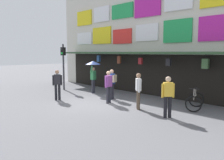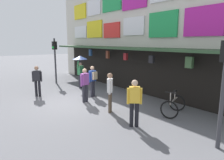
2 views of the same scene
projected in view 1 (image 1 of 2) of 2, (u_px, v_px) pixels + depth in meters
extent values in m
plane|color=slate|center=(98.00, 104.00, 12.15)|extent=(80.00, 80.00, 0.00)
cube|color=beige|center=(153.00, 30.00, 14.82)|extent=(18.00, 1.20, 8.00)
cube|color=#2D4C2D|center=(140.00, 53.00, 14.10)|extent=(15.30, 1.40, 0.12)
cube|color=yellow|center=(84.00, 18.00, 18.79)|extent=(1.83, 0.08, 1.12)
cube|color=white|center=(102.00, 14.00, 17.26)|extent=(1.68, 0.08, 1.09)
cube|color=green|center=(122.00, 11.00, 15.74)|extent=(1.94, 0.08, 0.96)
cube|color=#B71E93|center=(147.00, 6.00, 14.22)|extent=(1.97, 0.08, 1.22)
cube|color=white|center=(178.00, 0.00, 12.69)|extent=(1.72, 0.08, 1.07)
cube|color=white|center=(85.00, 38.00, 18.97)|extent=(1.87, 0.08, 0.92)
cube|color=yellow|center=(102.00, 36.00, 17.44)|extent=(1.98, 0.08, 1.21)
cube|color=red|center=(122.00, 36.00, 15.94)|extent=(1.71, 0.08, 0.97)
cube|color=white|center=(147.00, 32.00, 14.40)|extent=(1.70, 0.08, 1.02)
cube|color=green|center=(177.00, 31.00, 12.88)|extent=(1.75, 0.08, 1.25)
cube|color=#B71E93|center=(216.00, 28.00, 11.36)|extent=(1.76, 0.08, 1.23)
cylinder|color=black|center=(99.00, 54.00, 17.09)|extent=(0.02, 0.02, 0.13)
cube|color=#2D5693|center=(99.00, 59.00, 17.12)|extent=(0.25, 0.15, 0.46)
cylinder|color=black|center=(119.00, 55.00, 15.66)|extent=(0.02, 0.02, 0.16)
cube|color=brown|center=(119.00, 60.00, 15.70)|extent=(0.23, 0.14, 0.49)
cylinder|color=black|center=(141.00, 56.00, 14.10)|extent=(0.02, 0.02, 0.23)
cube|color=maroon|center=(140.00, 61.00, 14.14)|extent=(0.24, 0.15, 0.39)
cylinder|color=black|center=(169.00, 56.00, 12.73)|extent=(0.02, 0.02, 0.26)
cube|color=#232328|center=(169.00, 62.00, 12.77)|extent=(0.26, 0.16, 0.38)
cylinder|color=black|center=(206.00, 56.00, 11.44)|extent=(0.02, 0.02, 0.22)
cube|color=#477042|center=(205.00, 64.00, 11.48)|extent=(0.31, 0.19, 0.48)
cube|color=black|center=(146.00, 75.00, 14.72)|extent=(15.30, 0.04, 2.50)
cylinder|color=#38383D|center=(64.00, 67.00, 16.50)|extent=(0.12, 0.12, 3.20)
cube|color=black|center=(63.00, 51.00, 16.37)|extent=(0.34, 0.31, 0.56)
sphere|color=black|center=(62.00, 49.00, 16.25)|extent=(0.15, 0.15, 0.15)
sphere|color=#19DB3D|center=(62.00, 53.00, 16.28)|extent=(0.15, 0.15, 0.15)
torus|color=black|center=(193.00, 104.00, 10.36)|extent=(0.69, 0.31, 0.72)
torus|color=black|center=(196.00, 100.00, 11.34)|extent=(0.69, 0.31, 0.72)
cylinder|color=#A3998E|center=(195.00, 96.00, 10.82)|extent=(0.40, 0.94, 0.05)
cylinder|color=#A3998E|center=(196.00, 92.00, 10.95)|extent=(0.04, 0.04, 0.35)
cube|color=black|center=(196.00, 88.00, 10.93)|extent=(0.16, 0.22, 0.06)
cylinder|color=#A3998E|center=(194.00, 94.00, 10.39)|extent=(0.04, 0.04, 0.50)
cylinder|color=black|center=(194.00, 89.00, 10.36)|extent=(0.42, 0.19, 0.04)
cylinder|color=#2D2D38|center=(94.00, 86.00, 15.36)|extent=(0.14, 0.14, 0.88)
cylinder|color=#2D2D38|center=(93.00, 86.00, 15.20)|extent=(0.14, 0.14, 0.88)
cube|color=#388E51|center=(93.00, 75.00, 15.20)|extent=(0.33, 0.41, 0.56)
sphere|color=tan|center=(93.00, 69.00, 15.15)|extent=(0.22, 0.22, 0.22)
cylinder|color=#388E51|center=(95.00, 76.00, 15.40)|extent=(0.09, 0.09, 0.56)
cylinder|color=#388E51|center=(91.00, 69.00, 14.95)|extent=(0.23, 0.09, 0.48)
cylinder|color=#4C3823|center=(91.00, 68.00, 14.94)|extent=(0.02, 0.02, 0.55)
cone|color=#334C99|center=(93.00, 63.00, 15.10)|extent=(0.96, 0.96, 0.22)
cylinder|color=black|center=(56.00, 92.00, 12.95)|extent=(0.14, 0.14, 0.88)
cylinder|color=black|center=(59.00, 92.00, 12.98)|extent=(0.14, 0.14, 0.88)
cube|color=#232328|center=(57.00, 79.00, 12.88)|extent=(0.38, 0.42, 0.56)
sphere|color=#A87A5B|center=(57.00, 72.00, 12.83)|extent=(0.22, 0.22, 0.22)
cylinder|color=#232328|center=(53.00, 80.00, 12.85)|extent=(0.09, 0.09, 0.56)
cylinder|color=#232328|center=(61.00, 80.00, 12.93)|extent=(0.09, 0.09, 0.56)
cylinder|color=black|center=(170.00, 107.00, 9.47)|extent=(0.14, 0.14, 0.88)
cylinder|color=black|center=(165.00, 107.00, 9.46)|extent=(0.14, 0.14, 0.88)
cube|color=gold|center=(168.00, 89.00, 9.38)|extent=(0.40, 0.42, 0.56)
sphere|color=beige|center=(168.00, 79.00, 9.33)|extent=(0.22, 0.22, 0.22)
cylinder|color=gold|center=(173.00, 91.00, 9.40)|extent=(0.09, 0.09, 0.56)
cylinder|color=gold|center=(163.00, 91.00, 9.37)|extent=(0.09, 0.09, 0.56)
cylinder|color=#2D2D38|center=(107.00, 95.00, 12.14)|extent=(0.14, 0.14, 0.88)
cylinder|color=#2D2D38|center=(110.00, 95.00, 12.28)|extent=(0.14, 0.14, 0.88)
cube|color=#9E4CA8|center=(109.00, 81.00, 12.12)|extent=(0.28, 0.39, 0.56)
sphere|color=tan|center=(108.00, 73.00, 12.08)|extent=(0.22, 0.22, 0.22)
cylinder|color=#9E4CA8|center=(106.00, 82.00, 11.95)|extent=(0.09, 0.09, 0.56)
cylinder|color=#9E4CA8|center=(111.00, 82.00, 12.31)|extent=(0.09, 0.09, 0.56)
cylinder|color=brown|center=(139.00, 100.00, 10.80)|extent=(0.14, 0.14, 0.88)
cylinder|color=brown|center=(138.00, 100.00, 10.98)|extent=(0.14, 0.14, 0.88)
cube|color=white|center=(138.00, 85.00, 10.81)|extent=(0.42, 0.40, 0.56)
sphere|color=#A87A5B|center=(139.00, 76.00, 10.76)|extent=(0.22, 0.22, 0.22)
cylinder|color=white|center=(139.00, 86.00, 10.60)|extent=(0.09, 0.09, 0.56)
cylinder|color=white|center=(138.00, 85.00, 11.03)|extent=(0.09, 0.09, 0.56)
cylinder|color=#2D2D38|center=(111.00, 92.00, 13.16)|extent=(0.14, 0.14, 0.88)
cylinder|color=#2D2D38|center=(113.00, 91.00, 13.31)|extent=(0.14, 0.14, 0.88)
cube|color=#28479E|center=(112.00, 79.00, 13.15)|extent=(0.30, 0.40, 0.56)
sphere|color=tan|center=(112.00, 71.00, 13.11)|extent=(0.22, 0.22, 0.22)
cylinder|color=#28479E|center=(110.00, 80.00, 12.98)|extent=(0.09, 0.09, 0.56)
cylinder|color=#28479E|center=(114.00, 79.00, 13.35)|extent=(0.09, 0.09, 0.56)
cube|color=tan|center=(114.00, 79.00, 13.07)|extent=(0.22, 0.31, 0.40)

